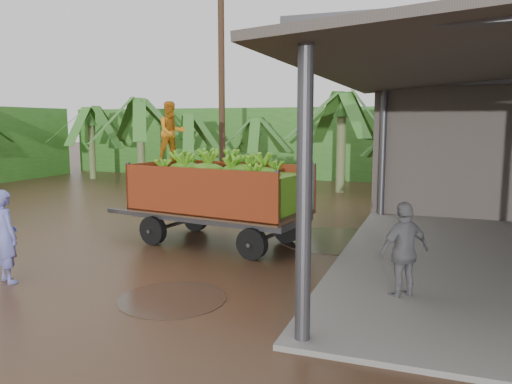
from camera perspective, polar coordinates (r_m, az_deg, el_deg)
ground at (r=12.18m, az=-14.95°, el=-5.88°), size 100.00×100.00×0.00m
hedge_north at (r=27.17m, az=0.94°, el=5.74°), size 22.00×3.00×3.60m
banana_trailer at (r=11.74m, az=-4.28°, el=0.01°), size 5.72×2.58×3.37m
man_blue at (r=9.99m, az=-26.69°, el=-4.54°), size 0.72×0.60×1.68m
man_grey at (r=8.37m, az=16.58°, el=-6.54°), size 0.96×0.94×1.62m
utility_pole at (r=19.53m, az=-3.95°, el=12.26°), size 1.20×0.24×8.54m
banana_plants at (r=20.53m, az=-14.73°, el=4.84°), size 24.89×20.38×4.20m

